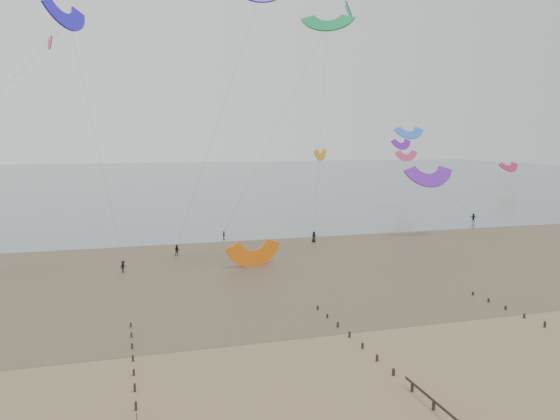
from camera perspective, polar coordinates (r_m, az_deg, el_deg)
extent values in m
plane|color=brown|center=(43.54, 4.50, -15.49)|extent=(500.00, 500.00, 0.00)
plane|color=#475654|center=(238.46, -12.83, 3.26)|extent=(500.00, 500.00, 0.00)
plane|color=#473A28|center=(75.76, -4.97, -5.46)|extent=(500.00, 500.00, 0.00)
ellipsoid|color=slate|center=(61.91, -19.24, -8.84)|extent=(23.60, 14.36, 0.01)
ellipsoid|color=slate|center=(81.69, 2.91, -4.49)|extent=(33.64, 18.32, 0.01)
ellipsoid|color=slate|center=(91.43, 24.66, -3.88)|extent=(19.65, 13.67, 0.01)
cube|color=black|center=(37.57, -14.83, -19.21)|extent=(0.16, 0.16, 0.62)
cube|color=black|center=(39.95, -14.94, -17.55)|extent=(0.16, 0.16, 0.59)
cube|color=black|center=(42.36, -15.03, -16.07)|extent=(0.16, 0.16, 0.57)
cube|color=black|center=(44.79, -15.12, -14.76)|extent=(0.16, 0.16, 0.54)
cube|color=black|center=(47.25, -15.19, -13.58)|extent=(0.16, 0.16, 0.51)
cube|color=black|center=(49.72, -15.26, -12.52)|extent=(0.16, 0.16, 0.48)
cube|color=black|center=(52.21, -15.32, -11.56)|extent=(0.16, 0.16, 0.45)
cube|color=black|center=(37.71, 15.75, -19.09)|extent=(0.16, 0.16, 0.68)
cube|color=black|center=(39.73, 13.65, -17.60)|extent=(0.16, 0.16, 0.65)
cube|color=black|center=(41.82, 11.78, -16.24)|extent=(0.16, 0.16, 0.62)
cube|color=black|center=(43.97, 10.11, -15.00)|extent=(0.16, 0.16, 0.59)
cube|color=black|center=(46.17, 8.62, -13.87)|extent=(0.16, 0.16, 0.57)
cube|color=black|center=(48.41, 7.28, -12.83)|extent=(0.16, 0.16, 0.54)
cube|color=black|center=(50.69, 6.06, -11.88)|extent=(0.16, 0.16, 0.51)
cube|color=black|center=(53.01, 4.96, -11.00)|extent=(0.16, 0.16, 0.48)
cube|color=black|center=(55.35, 3.96, -10.20)|extent=(0.16, 0.16, 0.45)
cube|color=black|center=(55.83, 25.94, -10.74)|extent=(0.16, 0.16, 0.57)
cube|color=black|center=(57.70, 24.16, -10.07)|extent=(0.16, 0.16, 0.54)
cube|color=black|center=(59.63, 22.51, -9.43)|extent=(0.16, 0.16, 0.51)
cube|color=black|center=(61.61, 20.96, -8.83)|extent=(0.16, 0.16, 0.48)
cube|color=black|center=(63.63, 19.52, -8.25)|extent=(0.16, 0.16, 0.45)
imported|color=black|center=(92.18, -5.88, -2.66)|extent=(0.37, 0.89, 1.52)
imported|color=black|center=(72.57, -16.07, -5.70)|extent=(1.09, 1.12, 1.53)
imported|color=black|center=(80.88, -10.70, -4.16)|extent=(0.83, 0.67, 1.62)
imported|color=black|center=(89.93, 3.57, -2.81)|extent=(1.00, 1.04, 1.79)
imported|color=black|center=(118.06, 19.55, -0.76)|extent=(1.70, 0.90, 1.75)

